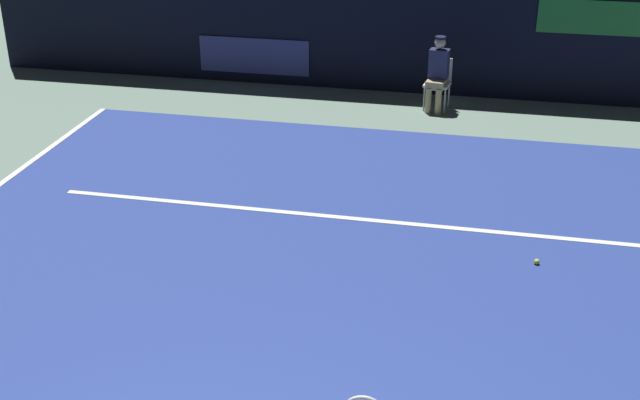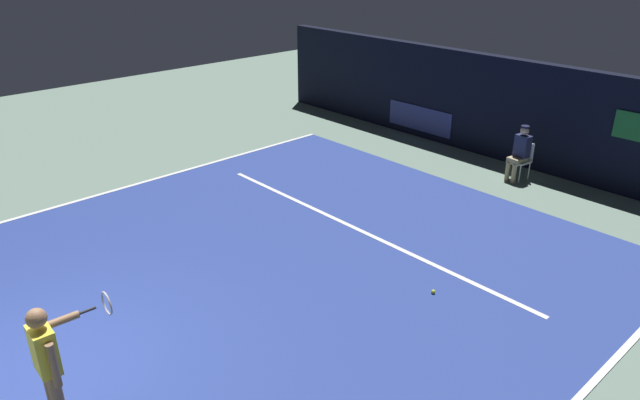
# 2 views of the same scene
# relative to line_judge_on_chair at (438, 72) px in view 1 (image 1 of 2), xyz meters

# --- Properties ---
(ground_plane) EXTENTS (32.16, 32.16, 0.00)m
(ground_plane) POSITION_rel_line_judge_on_chair_xyz_m (-0.75, -6.56, -0.69)
(ground_plane) COLOR slate
(court_surface) EXTENTS (10.33, 10.55, 0.01)m
(court_surface) POSITION_rel_line_judge_on_chair_xyz_m (-0.75, -6.56, -0.68)
(court_surface) COLOR navy
(court_surface) RESTS_ON ground
(line_service) EXTENTS (8.06, 0.10, 0.01)m
(line_service) POSITION_rel_line_judge_on_chair_xyz_m (-0.75, -4.71, -0.67)
(line_service) COLOR white
(line_service) RESTS_ON court_surface
(back_wall) EXTENTS (16.47, 0.33, 2.60)m
(back_wall) POSITION_rel_line_judge_on_chair_xyz_m (-0.75, 1.00, 0.61)
(back_wall) COLOR black
(back_wall) RESTS_ON ground
(line_judge_on_chair) EXTENTS (0.49, 0.57, 1.32)m
(line_judge_on_chair) POSITION_rel_line_judge_on_chair_xyz_m (0.00, 0.00, 0.00)
(line_judge_on_chair) COLOR white
(line_judge_on_chair) RESTS_ON ground
(tennis_ball) EXTENTS (0.07, 0.07, 0.07)m
(tennis_ball) POSITION_rel_line_judge_on_chair_xyz_m (1.67, -5.45, -0.64)
(tennis_ball) COLOR #CCE033
(tennis_ball) RESTS_ON court_surface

